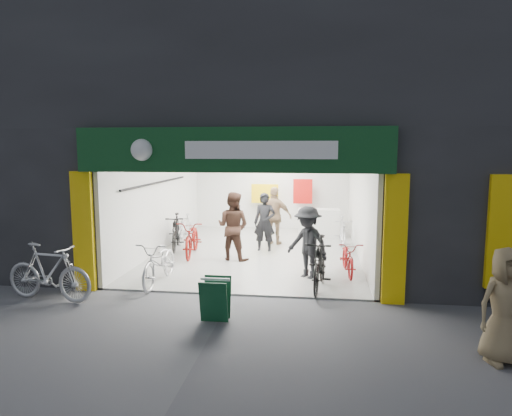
% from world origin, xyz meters
% --- Properties ---
extents(ground, '(60.00, 60.00, 0.00)m').
position_xyz_m(ground, '(0.00, 0.00, 0.00)').
color(ground, '#56565B').
rests_on(ground, ground).
extents(building, '(17.00, 10.27, 8.00)m').
position_xyz_m(building, '(0.91, 4.99, 4.31)').
color(building, '#232326').
rests_on(building, ground).
extents(bike_left_front, '(0.70, 1.95, 1.02)m').
position_xyz_m(bike_left_front, '(-1.80, 0.60, 0.51)').
color(bike_left_front, silver).
rests_on(bike_left_front, ground).
extents(bike_left_midfront, '(0.86, 1.90, 1.10)m').
position_xyz_m(bike_left_midfront, '(-2.50, 4.03, 0.55)').
color(bike_left_midfront, black).
rests_on(bike_left_midfront, ground).
extents(bike_left_midback, '(0.93, 2.06, 1.04)m').
position_xyz_m(bike_left_midback, '(-1.80, 3.35, 0.52)').
color(bike_left_midback, maroon).
rests_on(bike_left_midback, ground).
extents(bike_left_back, '(0.46, 1.57, 0.94)m').
position_xyz_m(bike_left_back, '(-2.50, 5.03, 0.47)').
color(bike_left_back, '#BAB9BF').
rests_on(bike_left_back, ground).
extents(bike_right_front, '(0.76, 1.98, 1.16)m').
position_xyz_m(bike_right_front, '(1.80, 0.68, 0.58)').
color(bike_right_front, black).
rests_on(bike_right_front, ground).
extents(bike_right_mid, '(0.68, 1.66, 0.85)m').
position_xyz_m(bike_right_mid, '(2.50, 1.97, 0.43)').
color(bike_right_mid, maroon).
rests_on(bike_right_mid, ground).
extents(bike_right_back, '(0.53, 1.74, 1.04)m').
position_xyz_m(bike_right_back, '(2.50, 4.53, 0.52)').
color(bike_right_back, '#A8A7AC').
rests_on(bike_right_back, ground).
extents(parked_bike, '(2.03, 0.83, 1.19)m').
position_xyz_m(parked_bike, '(-3.64, -0.80, 0.59)').
color(parked_bike, silver).
rests_on(parked_bike, ground).
extents(customer_a, '(0.67, 0.46, 1.77)m').
position_xyz_m(customer_a, '(0.19, 4.13, 0.89)').
color(customer_a, black).
rests_on(customer_a, ground).
extents(customer_b, '(1.08, 0.94, 1.90)m').
position_xyz_m(customer_b, '(-0.55, 2.98, 0.95)').
color(customer_b, '#362118').
rests_on(customer_b, ground).
extents(customer_c, '(1.29, 1.19, 1.74)m').
position_xyz_m(customer_c, '(1.52, 1.46, 0.87)').
color(customer_c, black).
rests_on(customer_c, ground).
extents(customer_d, '(1.17, 0.67, 1.87)m').
position_xyz_m(customer_d, '(0.40, 5.07, 0.93)').
color(customer_d, '#987858').
rests_on(customer_d, ground).
extents(pedestrian_near, '(0.93, 0.72, 1.70)m').
position_xyz_m(pedestrian_near, '(4.42, -2.43, 0.85)').
color(pedestrian_near, olive).
rests_on(pedestrian_near, ground).
extents(sandwich_board, '(0.52, 0.51, 0.77)m').
position_xyz_m(sandwich_board, '(-0.05, -1.44, 0.42)').
color(sandwich_board, '#104023').
rests_on(sandwich_board, ground).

